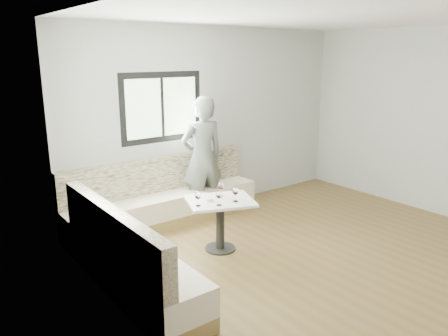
{
  "coord_description": "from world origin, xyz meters",
  "views": [
    {
      "loc": [
        -3.95,
        -3.0,
        2.39
      ],
      "look_at": [
        -0.79,
        1.18,
        1.02
      ],
      "focal_mm": 35.0,
      "sensor_mm": 36.0,
      "label": 1
    }
  ],
  "objects": [
    {
      "name": "room",
      "position": [
        -0.08,
        0.08,
        1.41
      ],
      "size": [
        5.01,
        5.01,
        2.81
      ],
      "color": "brown",
      "rests_on": "ground"
    },
    {
      "name": "wine_glass_a",
      "position": [
        -1.27,
        1.05,
        0.78
      ],
      "size": [
        0.08,
        0.08,
        0.18
      ],
      "color": "white",
      "rests_on": "table"
    },
    {
      "name": "olive_ramekin",
      "position": [
        -1.06,
        1.12,
        0.67
      ],
      "size": [
        0.09,
        0.09,
        0.04
      ],
      "color": "white",
      "rests_on": "table"
    },
    {
      "name": "wine_glass_b",
      "position": [
        -1.05,
        0.92,
        0.78
      ],
      "size": [
        0.08,
        0.08,
        0.18
      ],
      "color": "white",
      "rests_on": "table"
    },
    {
      "name": "person",
      "position": [
        -0.43,
        2.18,
        0.9
      ],
      "size": [
        0.71,
        0.51,
        1.81
      ],
      "primitive_type": "imported",
      "rotation": [
        0.0,
        0.0,
        3.01
      ],
      "color": "#5F655E",
      "rests_on": "ground"
    },
    {
      "name": "table",
      "position": [
        -0.93,
        1.08,
        0.49
      ],
      "size": [
        0.97,
        0.87,
        0.65
      ],
      "rotation": [
        0.0,
        0.0,
        -0.38
      ],
      "color": "black",
      "rests_on": "ground"
    },
    {
      "name": "banquette",
      "position": [
        -1.59,
        1.63,
        0.33
      ],
      "size": [
        2.9,
        2.8,
        0.95
      ],
      "color": "olive",
      "rests_on": "ground"
    },
    {
      "name": "wine_glass_d",
      "position": [
        -0.84,
        1.17,
        0.78
      ],
      "size": [
        0.08,
        0.08,
        0.18
      ],
      "color": "white",
      "rests_on": "table"
    },
    {
      "name": "wine_glass_c",
      "position": [
        -0.82,
        0.91,
        0.78
      ],
      "size": [
        0.08,
        0.08,
        0.18
      ],
      "color": "white",
      "rests_on": "table"
    }
  ]
}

